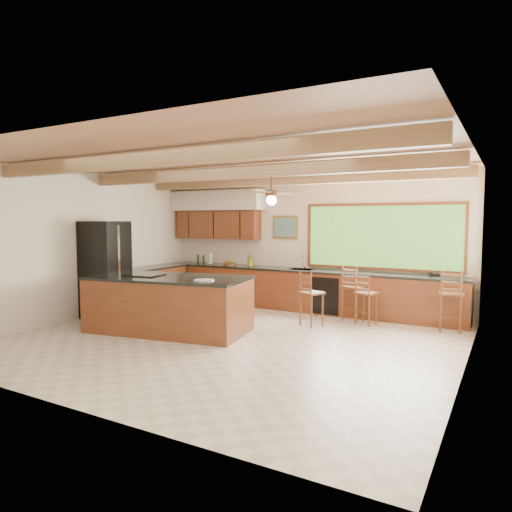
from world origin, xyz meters
The scene contains 9 objects.
ground centered at (0.00, 0.00, 0.00)m, with size 7.20×7.20×0.00m, color beige.
room_shell centered at (-0.17, 0.65, 2.21)m, with size 7.27×6.54×3.02m.
counter_run centered at (-0.82, 2.52, 0.46)m, with size 7.12×3.10×1.25m.
island centered at (-1.30, -0.07, 0.50)m, with size 3.07×1.83×1.02m.
refrigerator centered at (-3.22, 0.22, 1.00)m, with size 0.85×0.83×2.00m.
bar_stool_a centered at (0.80, 1.54, 0.62)m, with size 0.49×0.49×1.05m.
bar_stool_b centered at (1.68, 2.17, 0.61)m, with size 0.44×0.44×1.02m.
bar_stool_c centered at (1.36, 2.39, 0.67)m, with size 0.48×0.48×1.12m.
bar_stool_d centered at (3.18, 2.39, 0.68)m, with size 0.42×0.42×1.15m.
Camera 1 is at (4.09, -6.43, 2.03)m, focal length 32.00 mm.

